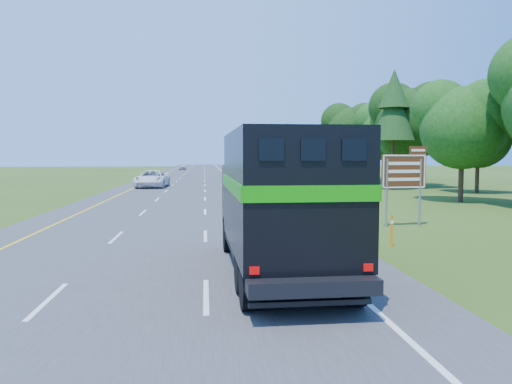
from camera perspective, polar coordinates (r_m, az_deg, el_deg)
The scene contains 9 objects.
ground at distance 10.54m, azimuth -16.04°, elevation -14.82°, with size 300.00×300.00×0.00m, color #314713.
road at distance 59.93m, azimuth -7.62°, elevation 0.91°, with size 15.00×260.00×0.04m, color #38383A.
lane_markings at distance 59.93m, azimuth -7.62°, elevation 0.94°, with size 11.15×260.00×0.01m.
tree_wall_right at distance 46.65m, azimuth 25.55°, elevation 6.97°, with size 16.00×100.00×12.00m, color #103C11, non-canonical shape.
horse_truck at distance 13.96m, azimuth 2.70°, elevation -0.88°, with size 3.00×9.05×3.98m.
white_suv at distance 53.88m, azimuth -11.78°, elevation 1.49°, with size 3.03×6.57×1.83m, color white.
far_car at distance 119.97m, azimuth -8.39°, elevation 2.88°, with size 1.73×4.29×1.46m, color #B0B0B7.
exit_sign at distance 24.82m, azimuth 16.63°, elevation 1.93°, with size 2.27×0.28×3.85m.
delineator at distance 19.31m, azimuth 15.26°, elevation -4.18°, with size 0.10×0.05×1.20m.
Camera 1 is at (1.82, -9.81, 3.40)m, focal length 35.00 mm.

